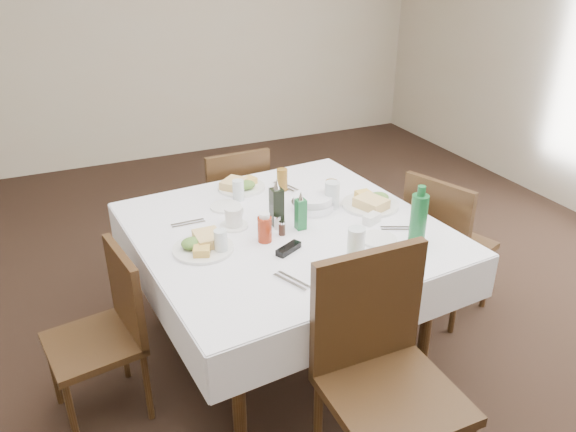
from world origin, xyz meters
The scene contains 33 objects.
ground_plane centered at (0.00, 0.00, 0.00)m, with size 7.00×7.00×0.00m, color black.
room_shell centered at (0.00, 0.00, 1.71)m, with size 6.04×7.04×2.80m.
dining_table centered at (0.08, 0.15, 0.69)m, with size 1.56×1.56×0.76m.
chair_north centered at (0.11, 1.06, 0.50)m, with size 0.43×0.43×0.88m.
chair_south centered at (0.09, -0.73, 0.58)m, with size 0.48×0.48×1.02m.
chair_east centered at (1.04, 0.09, 0.51)m, with size 0.54×0.54×0.89m.
chair_west centered at (-0.83, 0.10, 0.47)m, with size 0.45×0.45×0.83m.
meal_north centered at (0.03, 0.69, 0.79)m, with size 0.27×0.27×0.06m.
meal_south centered at (0.12, -0.35, 0.78)m, with size 0.24×0.24×0.05m.
meal_east centered at (0.59, 0.18, 0.79)m, with size 0.31×0.31×0.07m.
meal_west centered at (-0.37, 0.10, 0.79)m, with size 0.28×0.28×0.06m.
side_plate_a centered at (-0.13, 0.49, 0.77)m, with size 0.17×0.17×0.01m.
side_plate_b centered at (0.42, -0.16, 0.77)m, with size 0.18×0.18×0.01m.
water_n centered at (-0.03, 0.56, 0.82)m, with size 0.06×0.06×0.12m.
water_s centered at (0.24, -0.25, 0.84)m, with size 0.08×0.08×0.15m.
water_e centered at (0.39, 0.26, 0.83)m, with size 0.08×0.08×0.15m.
water_w centered at (-0.30, 0.04, 0.82)m, with size 0.06×0.06×0.11m.
iced_tea_a centered at (0.24, 0.58, 0.83)m, with size 0.06×0.06×0.13m.
iced_tea_b centered at (0.41, 0.30, 0.83)m, with size 0.07×0.07×0.14m.
bread_basket centered at (0.29, 0.29, 0.80)m, with size 0.23×0.23×0.08m.
oil_cruet_dark centered at (0.05, 0.20, 0.87)m, with size 0.06×0.06×0.25m.
oil_cruet_green centered at (0.14, 0.11, 0.85)m, with size 0.05×0.05×0.20m.
ketchup_bottle centered at (-0.07, 0.06, 0.83)m, with size 0.07×0.07×0.15m.
salt_shaker centered at (0.03, 0.15, 0.80)m, with size 0.03×0.03×0.07m.
pepper_shaker centered at (0.03, 0.08, 0.80)m, with size 0.03×0.03×0.07m.
coffee_mug centered at (-0.16, 0.26, 0.81)m, with size 0.14×0.14×0.10m.
sunglasses centered at (-0.01, -0.08, 0.78)m, with size 0.14×0.10×0.03m.
green_bottle centered at (0.56, -0.26, 0.89)m, with size 0.08×0.08×0.30m.
sugar_caddy centered at (0.49, 0.01, 0.79)m, with size 0.11×0.08×0.05m.
cutlery_n centered at (0.28, 0.61, 0.77)m, with size 0.10×0.19×0.01m.
cutlery_s centered at (-0.10, -0.32, 0.77)m, with size 0.11×0.19×0.01m.
cutlery_e centered at (0.57, -0.10, 0.77)m, with size 0.17×0.11×0.01m.
cutlery_w centered at (-0.36, 0.38, 0.77)m, with size 0.17×0.04×0.01m.
Camera 1 is at (-0.93, -2.12, 2.06)m, focal length 35.00 mm.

